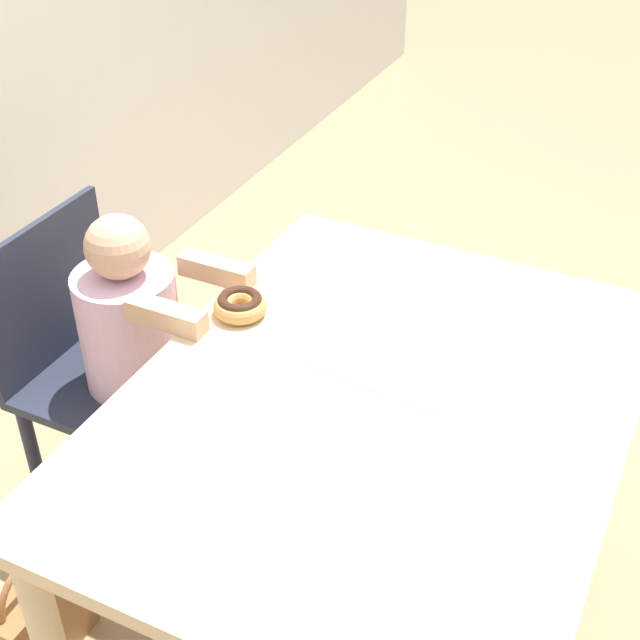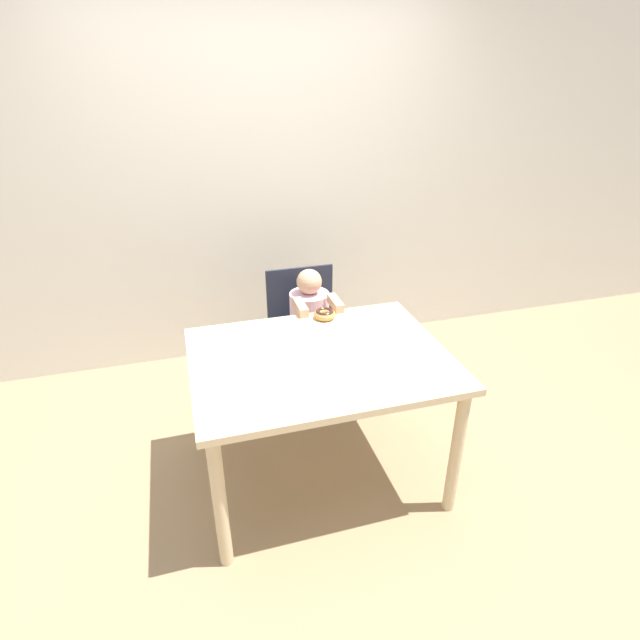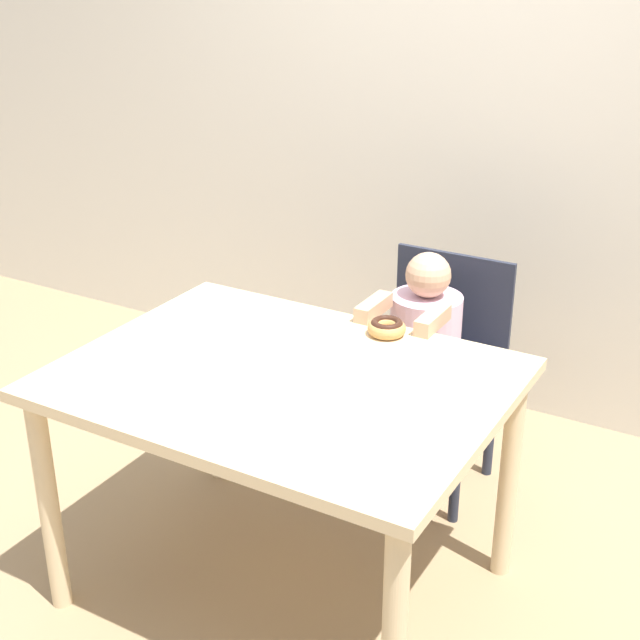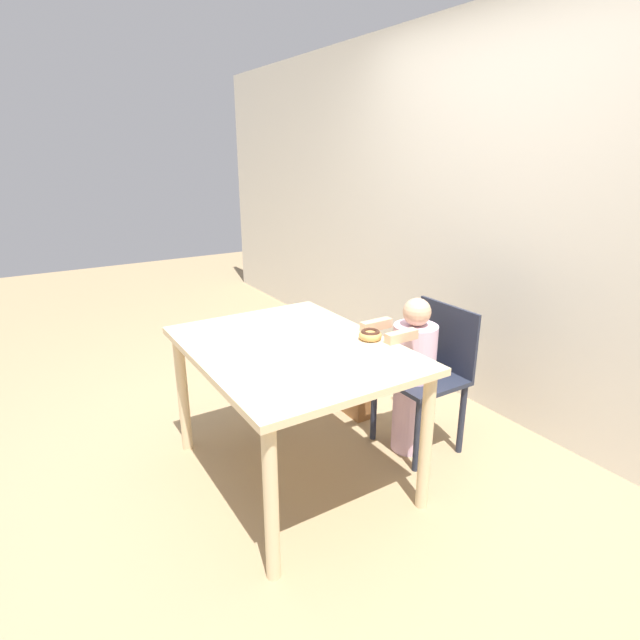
{
  "view_description": "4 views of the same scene",
  "coord_description": "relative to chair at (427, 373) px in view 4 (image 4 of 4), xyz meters",
  "views": [
    {
      "loc": [
        -1.23,
        -0.48,
        1.87
      ],
      "look_at": [
        0.04,
        0.14,
        0.87
      ],
      "focal_mm": 50.0,
      "sensor_mm": 36.0,
      "label": 1
    },
    {
      "loc": [
        -0.57,
        -1.97,
        1.99
      ],
      "look_at": [
        0.04,
        0.14,
        0.87
      ],
      "focal_mm": 28.0,
      "sensor_mm": 36.0,
      "label": 2
    },
    {
      "loc": [
        1.2,
        -1.87,
        1.89
      ],
      "look_at": [
        0.04,
        0.14,
        0.87
      ],
      "focal_mm": 50.0,
      "sensor_mm": 36.0,
      "label": 3
    },
    {
      "loc": [
        2.01,
        -1.1,
        1.66
      ],
      "look_at": [
        0.04,
        0.14,
        0.87
      ],
      "focal_mm": 28.0,
      "sensor_mm": 36.0,
      "label": 4
    }
  ],
  "objects": [
    {
      "name": "ground_plane",
      "position": [
        -0.13,
        -0.81,
        -0.45
      ],
      "size": [
        12.0,
        12.0,
        0.0
      ],
      "primitive_type": "plane",
      "color": "#997F5B"
    },
    {
      "name": "wall_back",
      "position": [
        -0.13,
        0.69,
        0.8
      ],
      "size": [
        8.0,
        0.05,
        2.5
      ],
      "color": "silver",
      "rests_on": "ground_plane"
    },
    {
      "name": "dining_table",
      "position": [
        -0.13,
        -0.81,
        0.2
      ],
      "size": [
        1.23,
        0.93,
        0.75
      ],
      "color": "beige",
      "rests_on": "ground_plane"
    },
    {
      "name": "chair",
      "position": [
        0.0,
        0.0,
        0.0
      ],
      "size": [
        0.44,
        0.4,
        0.84
      ],
      "color": "#232838",
      "rests_on": "ground_plane"
    },
    {
      "name": "child_figure",
      "position": [
        0.0,
        -0.12,
        0.0
      ],
      "size": [
        0.26,
        0.41,
        0.92
      ],
      "color": "silver",
      "rests_on": "ground_plane"
    },
    {
      "name": "donut",
      "position": [
        0.0,
        -0.43,
        0.32
      ],
      "size": [
        0.12,
        0.12,
        0.05
      ],
      "color": "tan",
      "rests_on": "dining_table"
    },
    {
      "name": "napkin",
      "position": [
        0.05,
        -0.79,
        0.29
      ],
      "size": [
        0.35,
        0.35,
        0.0
      ],
      "color": "white",
      "rests_on": "dining_table"
    },
    {
      "name": "handbag",
      "position": [
        -0.5,
        -0.15,
        -0.33
      ],
      "size": [
        0.25,
        0.11,
        0.33
      ],
      "color": "brown",
      "rests_on": "ground_plane"
    }
  ]
}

